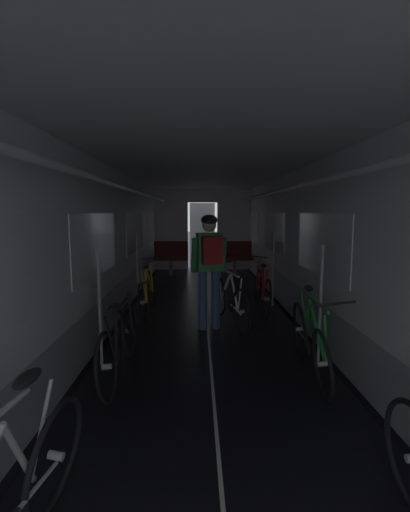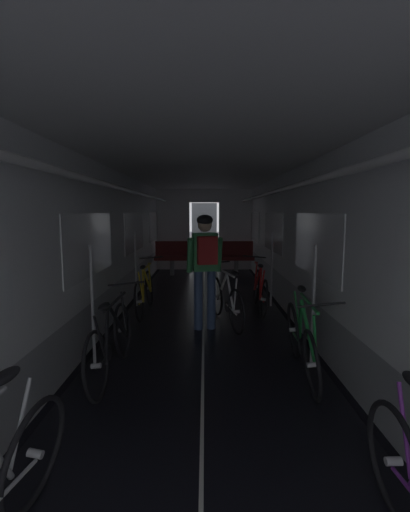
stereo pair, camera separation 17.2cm
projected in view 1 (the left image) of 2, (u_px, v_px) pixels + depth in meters
train_car_shell at (207, 217)px, 5.48m from camera, size 3.14×12.34×2.57m
bench_seat_far_left at (171, 255)px, 10.04m from camera, size 0.98×0.51×0.95m
bench_seat_far_right at (235, 255)px, 10.08m from camera, size 0.98×0.51×0.95m
bicycle_green at (310, 340)px, 3.92m from camera, size 0.44×1.69×0.95m
bicycle_black at (120, 342)px, 3.84m from camera, size 0.44×1.69×0.95m
bicycle_yellow at (147, 292)px, 6.23m from camera, size 0.44×1.69×0.95m
bicycle_red at (262, 290)px, 6.43m from camera, size 0.44×1.69×0.95m
person_cyclist_aisle at (210, 259)px, 5.30m from camera, size 0.56×0.44×1.73m
bicycle_white_in_aisle at (229, 300)px, 5.66m from camera, size 0.57×1.65×0.94m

